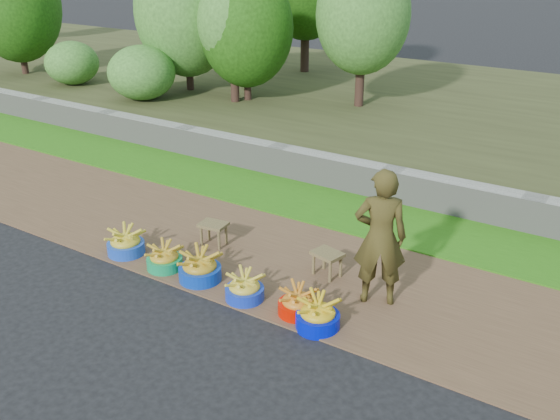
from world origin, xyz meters
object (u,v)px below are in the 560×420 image
Objects in this scene: basin_d at (245,289)px; stool_right at (327,257)px; basin_e at (298,303)px; vendor_woman at (380,237)px; basin_a at (126,243)px; basin_f at (318,315)px; basin_c at (200,268)px; stool_left at (213,228)px; basin_b at (164,259)px.

stool_right is at bearing 61.73° from basin_d.
vendor_woman is at bearing 49.57° from basin_e.
basin_a is at bearing -159.76° from stool_right.
vendor_woman reaches higher than basin_f.
basin_d is 1.03m from basin_f.
basin_c is (1.32, -0.00, 0.01)m from basin_a.
vendor_woman is at bearing -2.40° from stool_left.
basin_f is 1.17m from stool_right.
basin_d is (2.06, -0.07, -0.01)m from basin_a.
basin_c reaches higher than stool_left.
basin_b is 1.33m from basin_d.
basin_f is 0.30× the size of vendor_woman.
stool_left is 0.95× the size of stool_right.
basin_f reaches higher than basin_e.
stool_right is 0.99m from vendor_woman.
stool_left is 1.77m from stool_right.
basin_c is (0.58, 0.02, 0.02)m from basin_b.
basin_c is at bearing -179.61° from basin_e.
basin_f is at bearing -1.87° from basin_b.
basin_a is 0.30× the size of vendor_woman.
basin_f is at bearing -3.13° from basin_c.
basin_f is (2.36, -0.08, 0.01)m from basin_b.
basin_c is at bearing 1.96° from basin_b.
basin_b is at bearing -152.37° from stool_right.
stool_left is (0.12, 0.89, 0.13)m from basin_b.
basin_d is (0.74, -0.07, -0.02)m from basin_c.
stool_right is at bearing 98.73° from basin_e.
basin_c is 0.32× the size of vendor_woman.
basin_a is 3.09m from basin_f.
stool_left is at bearing 156.71° from basin_f.
basin_b reaches higher than basin_e.
basin_c is at bearing -6.23° from vendor_woman.
basin_b is at bearing -179.16° from basin_e.
basin_a is 1.22m from stool_left.
basin_a reaches higher than basin_d.
basin_d is 1.02× the size of basin_e.
basin_a is at bearing -179.83° from basin_e.
basin_c is 1.44m from basin_e.
stool_right is at bearing 27.63° from basin_b.
basin_d is at bearing -1.94° from basin_b.
basin_c reaches higher than stool_right.
vendor_woman is at bearing 16.30° from basin_b.
vendor_woman reaches higher than stool_left.
basin_f is at bearing -23.29° from stool_left.
basin_c is 1.33× the size of stool_left.
stool_left is at bearing -176.83° from stool_right.
basin_d reaches higher than basin_e.
basin_e is 1.12× the size of stool_left.
vendor_woman is (0.64, 0.75, 0.70)m from basin_e.
stool_left is (-1.21, 0.93, 0.13)m from basin_d.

